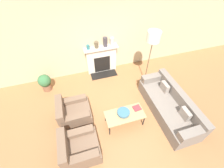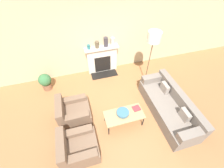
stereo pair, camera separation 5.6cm
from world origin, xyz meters
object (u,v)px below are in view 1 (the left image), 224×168
(mantel_vase_left, at_px, (88,47))
(mantel_vase_center_left, at_px, (96,45))
(armchair_near, at_px, (79,148))
(bowl, at_px, (124,112))
(coffee_table, at_px, (125,115))
(armchair_far, at_px, (73,113))
(mantel_vase_center_right, at_px, (105,42))
(fireplace, at_px, (102,60))
(potted_plant, at_px, (45,82))
(couch, at_px, (169,106))
(book, at_px, (137,108))
(mantel_vase_right, at_px, (112,42))
(floor_lamp, at_px, (153,40))

(mantel_vase_left, height_order, mantel_vase_center_left, mantel_vase_center_left)
(armchair_near, xyz_separation_m, bowl, (1.31, 0.51, 0.21))
(mantel_vase_center_left, bearing_deg, coffee_table, -86.18)
(armchair_far, height_order, mantel_vase_center_right, mantel_vase_center_right)
(mantel_vase_center_left, bearing_deg, mantel_vase_left, 180.00)
(mantel_vase_left, relative_size, mantel_vase_center_left, 0.66)
(armchair_far, height_order, mantel_vase_left, mantel_vase_left)
(fireplace, xyz_separation_m, potted_plant, (-2.09, -0.43, -0.17))
(fireplace, height_order, armchair_near, fireplace)
(couch, height_order, book, couch)
(fireplace, relative_size, armchair_far, 1.40)
(mantel_vase_right, bearing_deg, floor_lamp, -47.41)
(armchair_far, xyz_separation_m, book, (1.73, -0.48, 0.17))
(armchair_near, distance_m, book, 1.83)
(mantel_vase_center_right, bearing_deg, coffee_table, -93.51)
(mantel_vase_right, distance_m, potted_plant, 2.68)
(couch, relative_size, floor_lamp, 1.16)
(couch, xyz_separation_m, mantel_vase_center_left, (-1.57, 2.50, 0.87))
(fireplace, bearing_deg, mantel_vase_left, 178.03)
(book, xyz_separation_m, mantel_vase_center_left, (-0.56, 2.39, 0.72))
(couch, distance_m, floor_lamp, 2.00)
(book, bearing_deg, armchair_near, -167.29)
(armchair_near, height_order, mantel_vase_left, mantel_vase_left)
(couch, relative_size, armchair_far, 2.57)
(floor_lamp, distance_m, mantel_vase_right, 1.48)
(fireplace, height_order, mantel_vase_center_left, mantel_vase_center_left)
(mantel_vase_left, height_order, mantel_vase_center_right, mantel_vase_center_right)
(mantel_vase_center_left, xyz_separation_m, mantel_vase_right, (0.56, 0.00, 0.04))
(couch, distance_m, mantel_vase_right, 2.84)
(mantel_vase_right, relative_size, potted_plant, 0.47)
(armchair_near, distance_m, mantel_vase_right, 3.55)
(bowl, bearing_deg, potted_plant, 136.06)
(couch, relative_size, bowl, 6.57)
(coffee_table, bearing_deg, mantel_vase_center_right, 86.49)
(couch, bearing_deg, mantel_vase_left, -143.28)
(coffee_table, height_order, floor_lamp, floor_lamp)
(armchair_near, bearing_deg, couch, -80.53)
(couch, height_order, bowl, couch)
(armchair_far, height_order, coffee_table, armchair_far)
(book, height_order, mantel_vase_center_right, mantel_vase_center_right)
(armchair_near, distance_m, potted_plant, 2.63)
(coffee_table, relative_size, bowl, 3.13)
(fireplace, xyz_separation_m, couch, (1.42, -2.48, -0.22))
(bowl, height_order, potted_plant, potted_plant)
(armchair_far, relative_size, floor_lamp, 0.45)
(coffee_table, xyz_separation_m, mantel_vase_right, (0.39, 2.48, 0.80))
(coffee_table, relative_size, mantel_vase_center_right, 3.19)
(armchair_near, height_order, mantel_vase_center_left, mantel_vase_center_left)
(armchair_near, xyz_separation_m, book, (1.73, 0.57, 0.17))
(coffee_table, distance_m, mantel_vase_right, 2.63)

